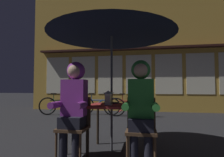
{
  "coord_description": "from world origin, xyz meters",
  "views": [
    {
      "loc": [
        0.53,
        -2.96,
        1.01
      ],
      "look_at": [
        0.0,
        0.04,
        1.17
      ],
      "focal_mm": 29.53,
      "sensor_mm": 36.0,
      "label": 1
    }
  ],
  "objects_px": {
    "person_left_hooded": "(74,99)",
    "book": "(111,103)",
    "bicycle_second": "(99,105)",
    "bicycle_third": "(131,107)",
    "cafe_table": "(112,111)",
    "chair_right": "(141,126)",
    "chair_left": "(75,123)",
    "bicycle_nearest": "(61,106)",
    "lantern": "(108,97)",
    "person_right_hooded": "(141,100)",
    "patio_umbrella": "(112,25)"
  },
  "relations": [
    {
      "from": "chair_left",
      "to": "person_left_hooded",
      "type": "height_order",
      "value": "person_left_hooded"
    },
    {
      "from": "book",
      "to": "person_right_hooded",
      "type": "bearing_deg",
      "value": -30.14
    },
    {
      "from": "person_left_hooded",
      "to": "bicycle_nearest",
      "type": "xyz_separation_m",
      "value": [
        -2.09,
        3.99,
        -0.5
      ]
    },
    {
      "from": "chair_left",
      "to": "book",
      "type": "height_order",
      "value": "chair_left"
    },
    {
      "from": "cafe_table",
      "to": "chair_right",
      "type": "bearing_deg",
      "value": -37.55
    },
    {
      "from": "bicycle_third",
      "to": "bicycle_second",
      "type": "bearing_deg",
      "value": 167.69
    },
    {
      "from": "chair_left",
      "to": "bicycle_third",
      "type": "distance_m",
      "value": 3.97
    },
    {
      "from": "lantern",
      "to": "person_right_hooded",
      "type": "height_order",
      "value": "person_right_hooded"
    },
    {
      "from": "cafe_table",
      "to": "chair_right",
      "type": "xyz_separation_m",
      "value": [
        0.48,
        -0.37,
        -0.15
      ]
    },
    {
      "from": "patio_umbrella",
      "to": "lantern",
      "type": "distance_m",
      "value": 1.2
    },
    {
      "from": "book",
      "to": "patio_umbrella",
      "type": "bearing_deg",
      "value": -57.86
    },
    {
      "from": "lantern",
      "to": "chair_left",
      "type": "height_order",
      "value": "lantern"
    },
    {
      "from": "lantern",
      "to": "patio_umbrella",
      "type": "bearing_deg",
      "value": 70.22
    },
    {
      "from": "person_right_hooded",
      "to": "bicycle_second",
      "type": "bearing_deg",
      "value": 111.33
    },
    {
      "from": "person_right_hooded",
      "to": "chair_right",
      "type": "bearing_deg",
      "value": 90.0
    },
    {
      "from": "cafe_table",
      "to": "lantern",
      "type": "height_order",
      "value": "lantern"
    },
    {
      "from": "chair_left",
      "to": "book",
      "type": "relative_size",
      "value": 4.35
    },
    {
      "from": "cafe_table",
      "to": "person_left_hooded",
      "type": "xyz_separation_m",
      "value": [
        -0.48,
        -0.43,
        0.21
      ]
    },
    {
      "from": "person_right_hooded",
      "to": "bicycle_nearest",
      "type": "xyz_separation_m",
      "value": [
        -3.05,
        3.99,
        -0.5
      ]
    },
    {
      "from": "cafe_table",
      "to": "bicycle_third",
      "type": "height_order",
      "value": "bicycle_third"
    },
    {
      "from": "chair_right",
      "to": "bicycle_third",
      "type": "relative_size",
      "value": 0.52
    },
    {
      "from": "bicycle_second",
      "to": "book",
      "type": "bearing_deg",
      "value": -72.62
    },
    {
      "from": "patio_umbrella",
      "to": "person_left_hooded",
      "type": "relative_size",
      "value": 1.65
    },
    {
      "from": "patio_umbrella",
      "to": "chair_left",
      "type": "height_order",
      "value": "patio_umbrella"
    },
    {
      "from": "chair_right",
      "to": "bicycle_second",
      "type": "height_order",
      "value": "chair_right"
    },
    {
      "from": "chair_left",
      "to": "cafe_table",
      "type": "bearing_deg",
      "value": 37.55
    },
    {
      "from": "chair_left",
      "to": "person_left_hooded",
      "type": "bearing_deg",
      "value": -90.0
    },
    {
      "from": "person_right_hooded",
      "to": "bicycle_nearest",
      "type": "distance_m",
      "value": 5.05
    },
    {
      "from": "person_left_hooded",
      "to": "book",
      "type": "xyz_separation_m",
      "value": [
        0.44,
        0.62,
        -0.09
      ]
    },
    {
      "from": "cafe_table",
      "to": "bicycle_second",
      "type": "xyz_separation_m",
      "value": [
        -1.18,
        3.83,
        -0.29
      ]
    },
    {
      "from": "person_left_hooded",
      "to": "person_right_hooded",
      "type": "distance_m",
      "value": 0.96
    },
    {
      "from": "cafe_table",
      "to": "lantern",
      "type": "xyz_separation_m",
      "value": [
        -0.04,
        -0.1,
        0.22
      ]
    },
    {
      "from": "bicycle_nearest",
      "to": "bicycle_second",
      "type": "distance_m",
      "value": 1.41
    },
    {
      "from": "person_left_hooded",
      "to": "book",
      "type": "relative_size",
      "value": 7.0
    },
    {
      "from": "person_left_hooded",
      "to": "book",
      "type": "bearing_deg",
      "value": 54.65
    },
    {
      "from": "chair_right",
      "to": "book",
      "type": "distance_m",
      "value": 0.81
    },
    {
      "from": "bicycle_third",
      "to": "person_right_hooded",
      "type": "bearing_deg",
      "value": -83.77
    },
    {
      "from": "bicycle_nearest",
      "to": "book",
      "type": "height_order",
      "value": "bicycle_nearest"
    },
    {
      "from": "cafe_table",
      "to": "book",
      "type": "xyz_separation_m",
      "value": [
        -0.04,
        0.19,
        0.11
      ]
    },
    {
      "from": "person_left_hooded",
      "to": "bicycle_second",
      "type": "height_order",
      "value": "person_left_hooded"
    },
    {
      "from": "person_left_hooded",
      "to": "bicycle_second",
      "type": "relative_size",
      "value": 0.83
    },
    {
      "from": "bicycle_third",
      "to": "chair_left",
      "type": "bearing_deg",
      "value": -97.58
    },
    {
      "from": "book",
      "to": "bicycle_third",
      "type": "bearing_deg",
      "value": 108.12
    },
    {
      "from": "lantern",
      "to": "bicycle_third",
      "type": "bearing_deg",
      "value": 88.74
    },
    {
      "from": "bicycle_third",
      "to": "book",
      "type": "distance_m",
      "value": 3.4
    },
    {
      "from": "chair_right",
      "to": "person_right_hooded",
      "type": "distance_m",
      "value": 0.36
    },
    {
      "from": "patio_umbrella",
      "to": "person_left_hooded",
      "type": "xyz_separation_m",
      "value": [
        -0.48,
        -0.43,
        -1.21
      ]
    },
    {
      "from": "person_right_hooded",
      "to": "bicycle_second",
      "type": "xyz_separation_m",
      "value": [
        -1.66,
        4.26,
        -0.5
      ]
    },
    {
      "from": "bicycle_nearest",
      "to": "book",
      "type": "relative_size",
      "value": 8.24
    },
    {
      "from": "cafe_table",
      "to": "person_left_hooded",
      "type": "relative_size",
      "value": 0.53
    }
  ]
}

